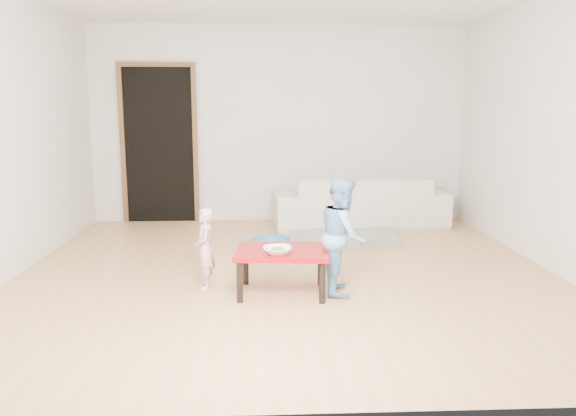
{
  "coord_description": "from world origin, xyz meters",
  "views": [
    {
      "loc": [
        -0.22,
        -5.11,
        1.54
      ],
      "look_at": [
        0.0,
        -0.2,
        0.65
      ],
      "focal_mm": 35.0,
      "sensor_mm": 36.0,
      "label": 1
    }
  ],
  "objects": [
    {
      "name": "right_wall",
      "position": [
        2.5,
        0.0,
        1.3
      ],
      "size": [
        0.02,
        5.0,
        2.6
      ],
      "primitive_type": "cube",
      "color": "white",
      "rests_on": "floor"
    },
    {
      "name": "left_wall",
      "position": [
        -2.5,
        0.0,
        1.3
      ],
      "size": [
        0.02,
        5.0,
        2.6
      ],
      "primitive_type": "cube",
      "color": "white",
      "rests_on": "floor"
    },
    {
      "name": "child_blue",
      "position": [
        0.44,
        -0.59,
        0.49
      ],
      "size": [
        0.41,
        0.51,
        0.97
      ],
      "primitive_type": "imported",
      "rotation": [
        0.0,
        0.0,
        1.48
      ],
      "color": "#5C9CD5",
      "rests_on": "floor"
    },
    {
      "name": "basin",
      "position": [
        -0.15,
        0.76,
        0.07
      ],
      "size": [
        0.44,
        0.44,
        0.14
      ],
      "primitive_type": "imported",
      "color": "teal",
      "rests_on": "floor"
    },
    {
      "name": "broccoli",
      "position": [
        -0.11,
        -0.75,
        0.41
      ],
      "size": [
        0.12,
        0.12,
        0.06
      ],
      "primitive_type": null,
      "color": "#2D5919",
      "rests_on": "red_table"
    },
    {
      "name": "sofa",
      "position": [
        1.03,
        2.05,
        0.32
      ],
      "size": [
        2.27,
        1.02,
        0.65
      ],
      "primitive_type": "imported",
      "rotation": [
        0.0,
        0.0,
        3.21
      ],
      "color": "white",
      "rests_on": "floor"
    },
    {
      "name": "blanket",
      "position": [
        0.73,
        1.45,
        0.03
      ],
      "size": [
        1.36,
        1.17,
        0.06
      ],
      "primitive_type": null,
      "rotation": [
        0.0,
        0.0,
        -0.09
      ],
      "color": "#A0988D",
      "rests_on": "floor"
    },
    {
      "name": "bowl",
      "position": [
        -0.11,
        -0.75,
        0.41
      ],
      "size": [
        0.23,
        0.23,
        0.06
      ],
      "primitive_type": "imported",
      "color": "white",
      "rests_on": "red_table"
    },
    {
      "name": "back_wall",
      "position": [
        0.0,
        2.5,
        1.3
      ],
      "size": [
        5.0,
        0.02,
        2.6
      ],
      "primitive_type": "cube",
      "color": "white",
      "rests_on": "floor"
    },
    {
      "name": "child_pink",
      "position": [
        -0.72,
        -0.44,
        0.35
      ],
      "size": [
        0.21,
        0.28,
        0.69
      ],
      "primitive_type": "imported",
      "rotation": [
        0.0,
        0.0,
        -1.41
      ],
      "color": "#E36788",
      "rests_on": "floor"
    },
    {
      "name": "red_table",
      "position": [
        -0.07,
        -0.62,
        0.19
      ],
      "size": [
        0.79,
        0.62,
        0.38
      ],
      "primitive_type": null,
      "rotation": [
        0.0,
        0.0,
        -0.07
      ],
      "color": "#97080D",
      "rests_on": "floor"
    },
    {
      "name": "floor",
      "position": [
        0.0,
        0.0,
        0.0
      ],
      "size": [
        5.0,
        5.0,
        0.01
      ],
      "primitive_type": "cube",
      "color": "tan",
      "rests_on": "ground"
    },
    {
      "name": "doorway",
      "position": [
        -1.6,
        2.48,
        1.02
      ],
      "size": [
        1.02,
        0.08,
        2.11
      ],
      "primitive_type": null,
      "color": "brown",
      "rests_on": "back_wall"
    },
    {
      "name": "cushion",
      "position": [
        0.63,
        1.79,
        0.49
      ],
      "size": [
        0.49,
        0.45,
        0.12
      ],
      "primitive_type": "cube",
      "rotation": [
        0.0,
        0.0,
        -0.1
      ],
      "color": "orange",
      "rests_on": "sofa"
    }
  ]
}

